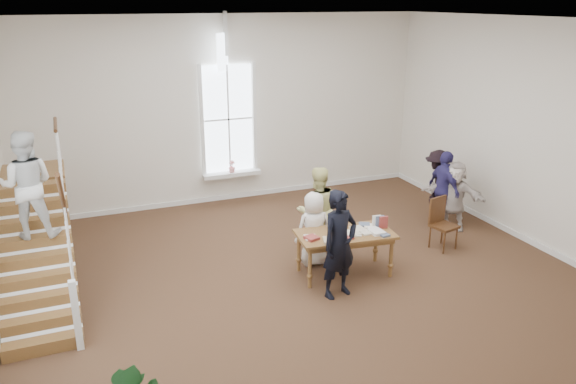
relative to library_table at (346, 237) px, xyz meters
name	(u,v)px	position (x,y,z in m)	size (l,w,h in m)	color
ground	(299,274)	(-0.78, 0.29, -0.73)	(10.00, 10.00, 0.00)	#45281B
room_shell	(231,184)	(-0.78, 4.68, -0.33)	(10.49, 10.00, 10.00)	silver
staircase	(32,210)	(-5.12, 1.04, 0.89)	(1.10, 4.10, 2.92)	brown
library_table	(346,237)	(0.00, 0.00, 0.00)	(1.83, 1.06, 0.88)	brown
police_officer	(339,244)	(-0.46, -0.64, 0.21)	(0.69, 0.45, 1.89)	black
elderly_woman	(314,229)	(-0.36, 0.61, -0.02)	(0.70, 0.46, 1.43)	silver
person_yellow	(317,210)	(-0.06, 1.11, 0.14)	(0.85, 0.66, 1.75)	#EDE794
woman_cluster_a	(444,189)	(3.08, 1.28, 0.13)	(1.00, 0.42, 1.71)	navy
woman_cluster_b	(437,185)	(3.22, 1.73, 0.07)	(1.04, 0.60, 1.61)	black
woman_cluster_c	(454,195)	(3.22, 1.08, 0.03)	(1.41, 0.45, 1.52)	beige
side_chair	(441,220)	(2.35, 0.34, -0.14)	(0.55, 0.55, 1.05)	#3E2211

